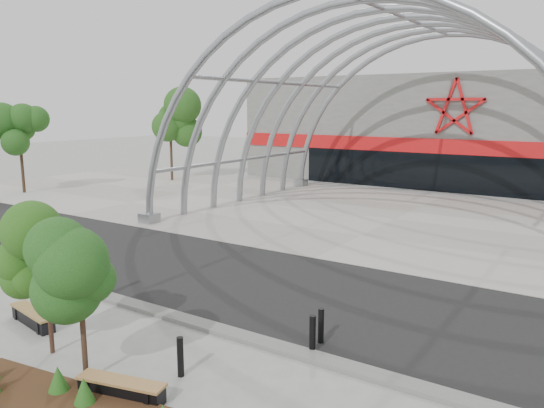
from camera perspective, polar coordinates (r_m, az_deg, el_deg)
ground at (r=15.06m, az=-8.60°, el=-12.12°), size 140.00×140.00×0.00m
road at (r=17.63m, az=-0.90°, el=-8.56°), size 140.00×7.00×0.02m
forecourt at (r=28.02m, az=13.06°, el=-1.63°), size 60.00×17.00×0.04m
kerb at (r=14.87m, az=-9.26°, el=-12.20°), size 60.00×0.50×0.12m
arena_building at (r=44.75m, az=21.43°, el=7.48°), size 34.00×15.24×8.00m
vault_canopy at (r=28.02m, az=13.06°, el=-1.64°), size 20.80×15.80×20.36m
planting_bed at (r=11.45m, az=-21.41°, el=-19.60°), size 6.17×2.65×0.63m
street_tree_0 at (r=13.25m, az=-23.24°, el=-5.06°), size 1.46×1.46×3.34m
street_tree_1 at (r=11.63m, az=-20.06°, el=-6.61°), size 1.45×1.45×3.43m
bench_0 at (r=15.82m, az=-24.32°, el=-11.08°), size 1.96×0.73×0.40m
bench_1 at (r=11.59m, az=-15.89°, el=-18.63°), size 1.93×0.86×0.40m
bollard_0 at (r=17.28m, az=-23.73°, el=-8.29°), size 0.15×0.15×0.93m
bollard_1 at (r=17.17m, az=-17.61°, el=-7.60°), size 0.18×0.18×1.15m
bollard_2 at (r=12.02m, az=-9.83°, el=-15.89°), size 0.14×0.14×0.90m
bollard_3 at (r=13.38m, az=5.29°, el=-12.93°), size 0.14×0.14×0.90m
bollard_4 at (r=12.85m, az=4.37°, el=-13.84°), size 0.15×0.15×0.94m
bg_tree_0 at (r=42.21m, az=-10.90°, el=8.75°), size 3.00×3.00×6.45m
bg_tree_2 at (r=39.11m, az=-25.51°, el=6.67°), size 2.55×2.55×5.38m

